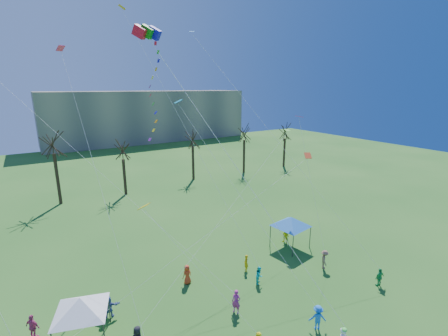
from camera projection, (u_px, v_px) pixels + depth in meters
distant_building at (149, 116)px, 95.69m from camera, size 60.00×14.00×15.00m
bare_tree_row at (139, 148)px, 48.70m from camera, size 70.80×6.88×11.43m
big_box_kite at (158, 93)px, 20.50m from camera, size 4.62×6.72×22.02m
canopy_tent_white at (81, 305)px, 19.82m from camera, size 4.24×4.24×3.34m
canopy_tent_blue at (291, 222)px, 32.01m from camera, size 4.42×4.42×3.35m
festival_crowd at (213, 305)px, 22.67m from camera, size 26.50×11.36×1.84m
small_kites_aloft at (180, 124)px, 24.68m from camera, size 28.87×18.09×30.81m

